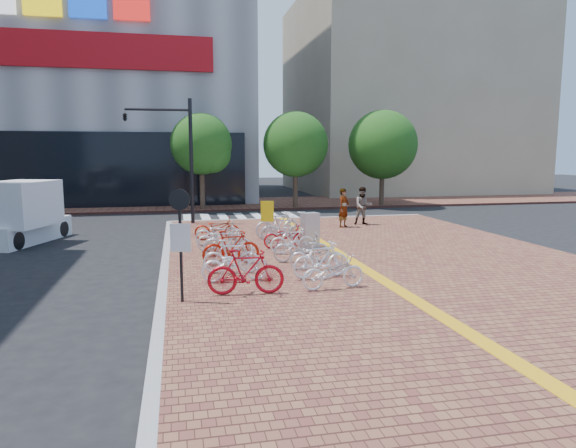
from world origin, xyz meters
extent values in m
plane|color=black|center=(0.00, 0.00, 0.00)|extent=(120.00, 120.00, 0.00)
cube|color=brown|center=(3.00, -5.00, 0.07)|extent=(14.00, 34.00, 0.15)
cube|color=gold|center=(2.00, -5.00, 0.16)|extent=(0.40, 34.00, 0.01)
cube|color=gray|center=(-4.00, -5.00, 0.08)|extent=(0.25, 34.00, 0.15)
cube|color=gray|center=(3.00, 12.00, 0.08)|extent=(14.00, 0.25, 0.15)
cube|color=brown|center=(0.00, 21.00, 0.07)|extent=(70.00, 8.00, 0.15)
cube|color=gray|center=(-16.00, 32.00, 14.00)|extent=(36.00, 24.00, 28.00)
cube|color=gray|center=(18.00, 32.00, 9.00)|extent=(20.00, 18.00, 18.00)
cube|color=silver|center=(-3.00, 14.00, 0.01)|extent=(0.50, 4.00, 0.01)
cube|color=silver|center=(-2.00, 14.00, 0.01)|extent=(0.50, 4.00, 0.01)
cube|color=silver|center=(-1.00, 14.00, 0.01)|extent=(0.50, 4.00, 0.01)
cube|color=silver|center=(0.00, 14.00, 0.01)|extent=(0.50, 4.00, 0.01)
cube|color=silver|center=(1.00, 14.00, 0.01)|extent=(0.50, 4.00, 0.01)
cube|color=silver|center=(2.00, 14.00, 0.01)|extent=(0.50, 4.00, 0.01)
cube|color=silver|center=(3.00, 14.00, 0.01)|extent=(0.50, 4.00, 0.01)
cube|color=silver|center=(4.00, 14.00, 0.01)|extent=(0.50, 4.00, 0.01)
cylinder|color=#38281E|center=(-2.00, 17.50, 1.45)|extent=(0.32, 0.32, 2.60)
sphere|color=#194714|center=(-2.00, 17.50, 4.20)|extent=(3.80, 3.80, 3.80)
sphere|color=#194714|center=(-1.40, 17.20, 3.60)|extent=(2.40, 2.40, 2.40)
cylinder|color=#38281E|center=(4.00, 17.50, 1.45)|extent=(0.32, 0.32, 2.60)
sphere|color=#194714|center=(4.00, 17.50, 4.20)|extent=(4.20, 4.20, 4.20)
sphere|color=#194714|center=(4.60, 17.20, 3.60)|extent=(2.40, 2.40, 2.40)
cylinder|color=#38281E|center=(10.00, 17.50, 1.45)|extent=(0.32, 0.32, 2.60)
sphere|color=#194714|center=(10.00, 17.50, 4.20)|extent=(4.60, 4.60, 4.60)
sphere|color=#194714|center=(10.60, 17.20, 3.60)|extent=(2.40, 2.40, 2.40)
imported|color=#AA0C19|center=(-1.92, -2.61, 0.73)|extent=(1.96, 0.72, 1.15)
imported|color=white|center=(-2.05, -1.23, 0.64)|extent=(1.87, 0.70, 0.97)
imported|color=white|center=(-2.04, -0.26, 0.65)|extent=(1.73, 0.73, 1.01)
imported|color=#A91C0C|center=(-1.93, 0.89, 0.70)|extent=(1.89, 0.74, 1.11)
imported|color=silver|center=(-1.92, 2.18, 0.65)|extent=(1.70, 0.67, 1.00)
imported|color=silver|center=(-2.05, 3.32, 0.60)|extent=(1.75, 0.67, 0.91)
imported|color=silver|center=(-2.00, 4.36, 0.64)|extent=(1.91, 0.81, 0.97)
imported|color=#AB200C|center=(-2.00, 5.70, 0.63)|extent=(1.88, 0.80, 0.96)
imported|color=white|center=(0.37, -2.57, 0.61)|extent=(1.80, 0.84, 0.91)
imported|color=white|center=(0.39, -1.36, 0.67)|extent=(1.81, 0.82, 1.05)
imported|color=silver|center=(0.54, -0.33, 0.58)|extent=(1.71, 0.80, 0.87)
imported|color=#B6B6BB|center=(0.34, 0.81, 0.63)|extent=(1.88, 0.86, 0.96)
imported|color=white|center=(0.36, 2.19, 0.63)|extent=(1.62, 0.54, 0.96)
imported|color=red|center=(0.36, 3.35, 0.59)|extent=(1.70, 0.63, 0.88)
imported|color=#BCBCC1|center=(0.51, 4.48, 0.70)|extent=(1.84, 0.59, 1.09)
imported|color=silver|center=(0.48, 5.50, 0.73)|extent=(1.98, 0.80, 1.16)
imported|color=gray|center=(4.18, 8.05, 1.07)|extent=(0.80, 0.76, 1.85)
imported|color=#4A515D|center=(5.38, 8.67, 1.08)|extent=(0.98, 0.81, 1.85)
cube|color=#AFAEB3|center=(1.25, 3.20, 0.81)|extent=(0.69, 0.57, 1.32)
cylinder|color=#B7B7BC|center=(-0.33, 3.48, 1.01)|extent=(0.08, 0.08, 1.72)
cube|color=yellow|center=(-0.33, 3.43, 1.53)|extent=(0.48, 0.13, 0.76)
cylinder|color=black|center=(-3.50, -2.93, 1.49)|extent=(0.09, 0.09, 2.68)
cylinder|color=black|center=(-3.50, -2.98, 2.60)|extent=(0.49, 0.18, 0.50)
cube|color=silver|center=(-3.50, -2.98, 1.71)|extent=(0.48, 0.17, 0.67)
cylinder|color=black|center=(-2.81, 11.03, 3.23)|extent=(0.18, 0.18, 6.16)
cylinder|color=black|center=(-4.35, 11.03, 5.74)|extent=(3.08, 0.12, 0.12)
imported|color=black|center=(-5.89, 11.03, 5.43)|extent=(0.27, 1.27, 0.51)
cube|color=silver|center=(-9.86, 7.68, 0.44)|extent=(3.21, 4.80, 0.89)
cube|color=silver|center=(-9.44, 8.89, 1.53)|extent=(2.38, 2.38, 1.28)
cube|color=silver|center=(-10.12, 6.93, 1.68)|extent=(2.76, 3.25, 1.77)
cylinder|color=black|center=(-10.14, 9.44, 0.34)|extent=(0.43, 0.72, 0.69)
cylinder|color=black|center=(-8.56, 8.90, 0.34)|extent=(0.43, 0.72, 0.69)
cylinder|color=black|center=(-9.58, 5.91, 0.34)|extent=(0.43, 0.72, 0.69)
camera|label=1|loc=(-3.54, -15.07, 3.69)|focal=32.00mm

